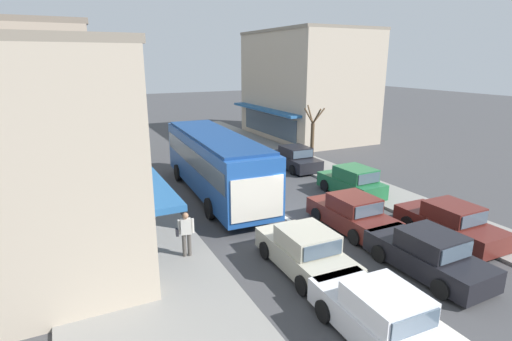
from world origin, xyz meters
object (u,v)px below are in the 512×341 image
object	(u,v)px
sedan_queue_far_back	(428,255)
pedestrian_with_handbag_near	(186,232)
parked_hatchback_kerb_second	(352,182)
sedan_behind_bus_near	(383,319)
street_tree_right	(312,138)
city_bus	(215,160)
pedestrian_browsing_midblock	(130,149)
parked_sedan_kerb_third	(295,159)
sedan_queue_gap_filler	(352,214)
parked_sedan_kerb_front	(450,223)
sedan_adjacent_lane_trail	(305,252)
traffic_light_downstreet	(125,116)

from	to	relation	value
sedan_queue_far_back	pedestrian_with_handbag_near	size ratio (longest dim) A/B	2.60
parked_hatchback_kerb_second	sedan_behind_bus_near	bearing A→B (deg)	-125.52
sedan_queue_far_back	street_tree_right	xyz separation A→B (m)	(4.31, 13.26, 1.22)
city_bus	pedestrian_browsing_midblock	size ratio (longest dim) A/B	6.72
parked_sedan_kerb_third	pedestrian_with_handbag_near	size ratio (longest dim) A/B	2.60
sedan_queue_gap_filler	parked_sedan_kerb_front	xyz separation A→B (m)	(2.82, -2.46, 0.00)
parked_sedan_kerb_front	sedan_adjacent_lane_trail	bearing A→B (deg)	175.91
sedan_queue_far_back	sedan_adjacent_lane_trail	bearing A→B (deg)	151.04
traffic_light_downstreet	parked_sedan_kerb_third	bearing A→B (deg)	-46.06
sedan_behind_bus_near	parked_sedan_kerb_third	world-z (taller)	same
city_bus	sedan_behind_bus_near	distance (m)	12.50
city_bus	sedan_adjacent_lane_trail	xyz separation A→B (m)	(-0.04, -8.57, -1.22)
city_bus	parked_sedan_kerb_third	distance (m)	7.10
parked_hatchback_kerb_second	pedestrian_with_handbag_near	size ratio (longest dim) A/B	2.30
pedestrian_with_handbag_near	sedan_queue_far_back	bearing A→B (deg)	-32.66
parked_sedan_kerb_front	parked_hatchback_kerb_second	distance (m)	5.89
sedan_behind_bus_near	parked_sedan_kerb_third	xyz separation A→B (m)	(6.73, 15.14, 0.00)
sedan_behind_bus_near	street_tree_right	bearing A→B (deg)	61.98
city_bus	traffic_light_downstreet	distance (m)	12.32
sedan_queue_far_back	parked_sedan_kerb_third	distance (m)	13.55
sedan_queue_far_back	pedestrian_with_handbag_near	bearing A→B (deg)	147.34
parked_sedan_kerb_front	parked_hatchback_kerb_second	size ratio (longest dim) A/B	1.12
sedan_queue_gap_filler	city_bus	bearing A→B (deg)	118.44
city_bus	parked_hatchback_kerb_second	distance (m)	7.19
parked_sedan_kerb_front	pedestrian_with_handbag_near	xyz separation A→B (m)	(-9.79, 2.93, 0.40)
street_tree_right	pedestrian_browsing_midblock	world-z (taller)	street_tree_right
sedan_adjacent_lane_trail	sedan_behind_bus_near	xyz separation A→B (m)	(-0.24, -3.87, 0.00)
city_bus	sedan_queue_far_back	bearing A→B (deg)	-71.67
sedan_behind_bus_near	sedan_queue_gap_filler	bearing A→B (deg)	56.85
sedan_adjacent_lane_trail	traffic_light_downstreet	world-z (taller)	traffic_light_downstreet
parked_sedan_kerb_third	pedestrian_browsing_midblock	size ratio (longest dim) A/B	2.60
sedan_queue_far_back	pedestrian_with_handbag_near	distance (m)	8.20
sedan_adjacent_lane_trail	traffic_light_downstreet	size ratio (longest dim) A/B	1.01
parked_sedan_kerb_third	street_tree_right	bearing A→B (deg)	1.83
city_bus	pedestrian_with_handbag_near	bearing A→B (deg)	-119.20
city_bus	sedan_queue_far_back	world-z (taller)	city_bus
parked_sedan_kerb_front	parked_hatchback_kerb_second	xyz separation A→B (m)	(-0.02, 5.89, 0.05)
parked_hatchback_kerb_second	traffic_light_downstreet	bearing A→B (deg)	120.40
parked_sedan_kerb_third	street_tree_right	world-z (taller)	street_tree_right
sedan_queue_far_back	sedan_behind_bus_near	bearing A→B (deg)	-153.00
parked_sedan_kerb_front	parked_hatchback_kerb_second	bearing A→B (deg)	90.21
traffic_light_downstreet	street_tree_right	xyz separation A→B (m)	(10.33, -9.28, -0.97)
city_bus	sedan_queue_gap_filler	bearing A→B (deg)	-61.56
parked_sedan_kerb_third	sedan_adjacent_lane_trail	bearing A→B (deg)	-119.95
traffic_light_downstreet	street_tree_right	bearing A→B (deg)	-41.92
parked_hatchback_kerb_second	parked_sedan_kerb_third	distance (m)	5.84
sedan_queue_gap_filler	parked_sedan_kerb_front	size ratio (longest dim) A/B	1.00
parked_sedan_kerb_front	sedan_queue_far_back	bearing A→B (deg)	-152.72
sedan_adjacent_lane_trail	pedestrian_browsing_midblock	xyz separation A→B (m)	(-2.86, 17.18, 0.40)
parked_hatchback_kerb_second	city_bus	bearing A→B (deg)	153.74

